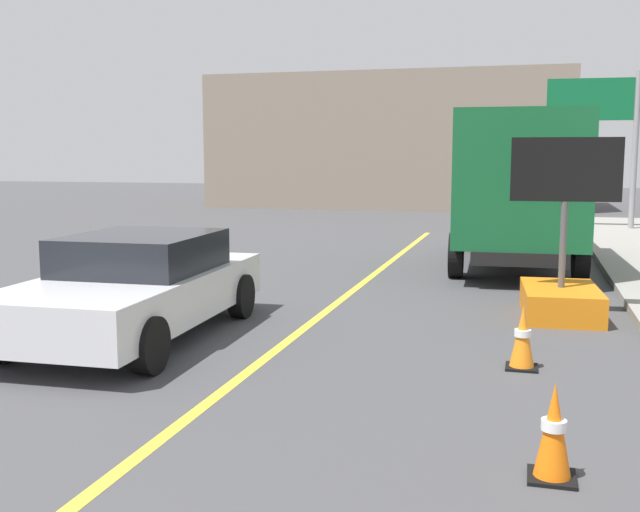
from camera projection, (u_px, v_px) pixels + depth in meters
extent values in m
cube|color=yellow|center=(159.00, 440.00, 6.49)|extent=(0.14, 36.00, 0.01)
cube|color=orange|center=(560.00, 302.00, 11.46)|extent=(1.22, 1.87, 0.45)
cylinder|color=#4C4C4C|center=(563.00, 245.00, 11.34)|extent=(0.10, 0.10, 1.30)
cube|color=black|center=(566.00, 169.00, 11.19)|extent=(1.60, 0.19, 0.95)
sphere|color=yellow|center=(605.00, 170.00, 11.13)|extent=(0.09, 0.09, 0.09)
sphere|color=yellow|center=(583.00, 169.00, 11.19)|extent=(0.09, 0.09, 0.09)
sphere|color=yellow|center=(562.00, 169.00, 11.25)|extent=(0.09, 0.09, 0.09)
sphere|color=yellow|center=(541.00, 169.00, 11.31)|extent=(0.09, 0.09, 0.09)
sphere|color=yellow|center=(530.00, 157.00, 11.32)|extent=(0.09, 0.09, 0.09)
sphere|color=yellow|center=(529.00, 181.00, 11.37)|extent=(0.09, 0.09, 0.09)
cube|color=black|center=(515.00, 239.00, 16.82)|extent=(2.02, 7.08, 0.25)
cube|color=silver|center=(514.00, 186.00, 19.11)|extent=(2.55, 2.06, 1.90)
cube|color=#14592D|center=(519.00, 177.00, 15.59)|extent=(2.66, 4.87, 2.58)
cylinder|color=black|center=(465.00, 233.00, 19.40)|extent=(0.32, 0.91, 0.90)
cylinder|color=black|center=(561.00, 235.00, 18.87)|extent=(0.32, 0.91, 0.90)
cylinder|color=black|center=(456.00, 255.00, 15.07)|extent=(0.32, 0.91, 0.90)
cylinder|color=black|center=(581.00, 259.00, 14.54)|extent=(0.32, 0.91, 0.90)
cube|color=silver|center=(135.00, 295.00, 10.08)|extent=(2.12, 4.66, 0.60)
cube|color=black|center=(142.00, 252.00, 10.22)|extent=(1.81, 2.12, 0.50)
cylinder|color=black|center=(149.00, 345.00, 8.42)|extent=(0.24, 0.67, 0.66)
cylinder|color=black|center=(1.00, 336.00, 8.87)|extent=(0.24, 0.67, 0.66)
cylinder|color=black|center=(241.00, 296.00, 11.35)|extent=(0.24, 0.67, 0.66)
cylinder|color=black|center=(126.00, 291.00, 11.80)|extent=(0.24, 0.67, 0.66)
cylinder|color=gray|center=(635.00, 153.00, 23.44)|extent=(0.18, 0.18, 5.00)
cube|color=#0F6033|center=(590.00, 99.00, 23.51)|extent=(2.60, 0.20, 1.30)
cube|color=white|center=(590.00, 99.00, 23.54)|extent=(1.82, 0.11, 0.18)
cube|color=gray|center=(391.00, 142.00, 35.64)|extent=(16.39, 6.35, 6.06)
cube|color=black|center=(552.00, 477.00, 5.72)|extent=(0.36, 0.36, 0.03)
cone|color=orange|center=(554.00, 429.00, 5.67)|extent=(0.28, 0.28, 0.72)
cylinder|color=white|center=(554.00, 425.00, 5.67)|extent=(0.19, 0.19, 0.08)
cube|color=black|center=(521.00, 367.00, 8.68)|extent=(0.36, 0.36, 0.03)
cone|color=orange|center=(523.00, 336.00, 8.63)|extent=(0.28, 0.28, 0.71)
cylinder|color=white|center=(523.00, 333.00, 8.63)|extent=(0.19, 0.19, 0.08)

